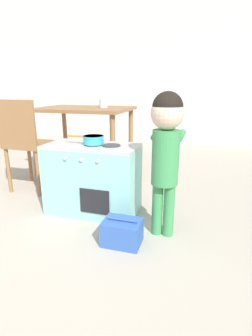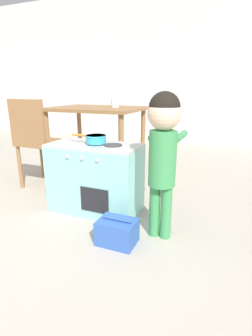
# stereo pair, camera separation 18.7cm
# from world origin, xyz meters

# --- Properties ---
(wall_back) EXTENTS (10.00, 0.06, 2.60)m
(wall_back) POSITION_xyz_m (0.00, 4.04, 1.30)
(wall_back) COLOR silver
(wall_back) RESTS_ON ground_plane
(play_kitchen) EXTENTS (0.71, 0.37, 0.56)m
(play_kitchen) POSITION_xyz_m (0.28, 1.00, 0.28)
(play_kitchen) COLOR #8CD1CC
(play_kitchen) RESTS_ON ground_plane
(toy_pot) EXTENTS (0.29, 0.16, 0.06)m
(toy_pot) POSITION_xyz_m (0.29, 1.00, 0.59)
(toy_pot) COLOR #38B2D6
(toy_pot) RESTS_ON play_kitchen
(child_figure) EXTENTS (0.20, 0.38, 0.94)m
(child_figure) POSITION_xyz_m (0.86, 0.82, 0.64)
(child_figure) COLOR #3D9351
(child_figure) RESTS_ON ground_plane
(toy_basket) EXTENTS (0.24, 0.18, 0.18)m
(toy_basket) POSITION_xyz_m (0.64, 0.62, 0.08)
(toy_basket) COLOR #335BB2
(toy_basket) RESTS_ON ground_plane
(dining_table) EXTENTS (1.04, 0.80, 0.75)m
(dining_table) POSITION_xyz_m (-0.25, 2.01, 0.64)
(dining_table) COLOR olive
(dining_table) RESTS_ON ground_plane
(dining_chair_near) EXTENTS (0.38, 0.38, 0.87)m
(dining_chair_near) POSITION_xyz_m (-0.49, 1.25, 0.47)
(dining_chair_near) COLOR olive
(dining_chair_near) RESTS_ON ground_plane
(cup_on_table) EXTENTS (0.09, 0.09, 0.09)m
(cup_on_table) POSITION_xyz_m (-0.03, 2.05, 0.79)
(cup_on_table) COLOR white
(cup_on_table) RESTS_ON dining_table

